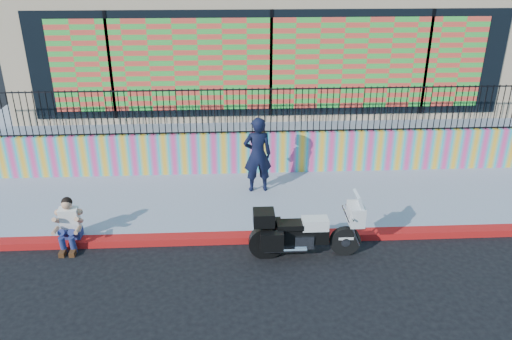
{
  "coord_description": "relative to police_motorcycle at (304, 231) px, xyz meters",
  "views": [
    {
      "loc": [
        -1.08,
        -9.03,
        5.6
      ],
      "look_at": [
        -0.55,
        1.2,
        1.09
      ],
      "focal_mm": 35.0,
      "sensor_mm": 36.0,
      "label": 1
    }
  ],
  "objects": [
    {
      "name": "police_motorcycle",
      "position": [
        0.0,
        0.0,
        0.0
      ],
      "size": [
        2.2,
        0.73,
        1.37
      ],
      "color": "black",
      "rests_on": "ground"
    },
    {
      "name": "ground",
      "position": [
        -0.3,
        0.61,
        -0.57
      ],
      "size": [
        90.0,
        90.0,
        0.0
      ],
      "primitive_type": "plane",
      "color": "black",
      "rests_on": "ground"
    },
    {
      "name": "mural_wall",
      "position": [
        -0.3,
        3.86,
        0.13
      ],
      "size": [
        16.0,
        0.2,
        1.1
      ],
      "primitive_type": "cube",
      "color": "#EA3D88",
      "rests_on": "sidewalk"
    },
    {
      "name": "metal_fence",
      "position": [
        -0.3,
        3.86,
        1.28
      ],
      "size": [
        15.8,
        0.04,
        1.2
      ],
      "primitive_type": null,
      "color": "black",
      "rests_on": "mural_wall"
    },
    {
      "name": "sidewalk",
      "position": [
        -0.3,
        2.26,
        -0.5
      ],
      "size": [
        16.0,
        3.0,
        0.15
      ],
      "primitive_type": "cube",
      "color": "gray",
      "rests_on": "ground"
    },
    {
      "name": "elevated_platform",
      "position": [
        -0.3,
        8.96,
        0.05
      ],
      "size": [
        16.0,
        10.0,
        1.25
      ],
      "primitive_type": "cube",
      "color": "gray",
      "rests_on": "ground"
    },
    {
      "name": "red_curb",
      "position": [
        -0.3,
        0.61,
        -0.5
      ],
      "size": [
        16.0,
        0.3,
        0.15
      ],
      "primitive_type": "cube",
      "color": "#AA190C",
      "rests_on": "ground"
    },
    {
      "name": "seated_man",
      "position": [
        -4.72,
        0.53,
        -0.12
      ],
      "size": [
        0.54,
        0.71,
        1.06
      ],
      "color": "navy",
      "rests_on": "ground"
    },
    {
      "name": "police_officer",
      "position": [
        -0.77,
        2.73,
        0.52
      ],
      "size": [
        0.73,
        0.52,
        1.88
      ],
      "primitive_type": "imported",
      "rotation": [
        0.0,
        0.0,
        3.25
      ],
      "color": "black",
      "rests_on": "sidewalk"
    },
    {
      "name": "storefront_building",
      "position": [
        -0.3,
        8.75,
        2.68
      ],
      "size": [
        14.0,
        8.06,
        4.0
      ],
      "color": "tan",
      "rests_on": "elevated_platform"
    }
  ]
}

